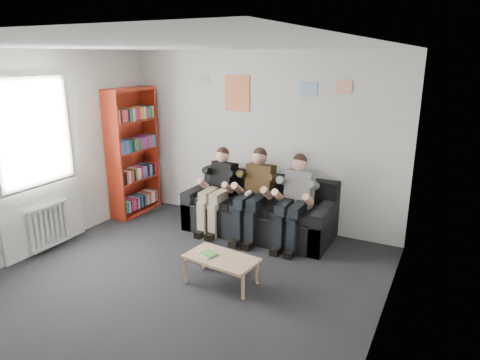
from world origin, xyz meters
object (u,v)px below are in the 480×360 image
at_px(bookshelf, 133,152).
at_px(person_middle, 254,195).
at_px(sofa, 260,213).
at_px(person_right, 294,202).
at_px(person_left, 217,190).
at_px(coffee_table, 221,260).

bearing_deg(bookshelf, person_middle, -1.69).
xyz_separation_m(sofa, person_middle, (0.00, -0.20, 0.35)).
distance_m(sofa, person_right, 0.74).
relative_size(bookshelf, person_left, 1.66).
distance_m(coffee_table, person_right, 1.50).
xyz_separation_m(person_middle, person_right, (0.62, 0.00, -0.01)).
xyz_separation_m(coffee_table, person_left, (-0.87, 1.41, 0.34)).
xyz_separation_m(sofa, person_left, (-0.62, -0.20, 0.34)).
bearing_deg(person_left, sofa, 26.10).
height_order(bookshelf, person_middle, bookshelf).
xyz_separation_m(sofa, person_right, (0.62, -0.20, 0.34)).
xyz_separation_m(bookshelf, person_middle, (2.26, -0.03, -0.40)).
relative_size(person_middle, person_right, 1.02).
height_order(bookshelf, person_right, bookshelf).
xyz_separation_m(coffee_table, person_middle, (-0.25, 1.40, 0.36)).
xyz_separation_m(sofa, bookshelf, (-2.26, -0.17, 0.75)).
distance_m(bookshelf, coffee_table, 2.99).
bearing_deg(sofa, person_right, -17.92).
height_order(person_left, person_right, person_right).
height_order(person_left, person_middle, person_middle).
distance_m(person_left, person_middle, 0.62).
height_order(coffee_table, person_middle, person_middle).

